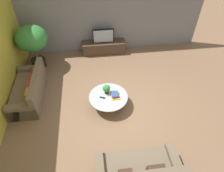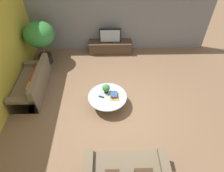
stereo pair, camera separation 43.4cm
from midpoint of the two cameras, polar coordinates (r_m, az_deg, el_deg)
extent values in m
plane|color=brown|center=(6.13, -0.33, -5.78)|extent=(24.00, 24.00, 0.00)
cube|color=slate|center=(7.90, -3.36, 19.99)|extent=(7.40, 0.12, 3.00)
cube|color=#473323|center=(8.20, -3.93, 10.92)|extent=(1.66, 0.48, 0.48)
cube|color=#2D2823|center=(8.08, -4.01, 12.29)|extent=(1.70, 0.50, 0.02)
cube|color=black|center=(7.94, -4.11, 14.06)|extent=(0.81, 0.08, 0.56)
cube|color=#99A8B7|center=(7.90, -4.09, 13.92)|extent=(0.75, 0.00, 0.50)
cube|color=black|center=(8.07, -4.01, 12.42)|extent=(0.24, 0.13, 0.02)
cylinder|color=#756656|center=(6.14, -3.04, -5.58)|extent=(0.63, 0.63, 0.02)
cylinder|color=#756656|center=(6.01, -3.11, -4.45)|extent=(0.10, 0.10, 0.38)
cylinder|color=#A8B2B7|center=(5.86, -3.18, -3.14)|extent=(1.14, 1.14, 0.02)
cube|color=brown|center=(6.85, -24.40, -1.63)|extent=(0.84, 1.94, 0.42)
cube|color=brown|center=(6.48, -22.63, 1.22)|extent=(0.16, 1.94, 0.42)
cube|color=brown|center=(7.44, -23.29, 3.40)|extent=(0.84, 0.20, 0.54)
cube|color=brown|center=(6.25, -26.04, -6.86)|extent=(0.84, 0.20, 0.54)
cube|color=#B23328|center=(6.95, -23.02, 3.35)|extent=(0.13, 0.28, 0.26)
cube|color=#B23328|center=(6.70, -23.53, 1.57)|extent=(0.15, 0.30, 0.28)
cube|color=#B23328|center=(6.44, -24.10, -0.25)|extent=(0.15, 0.35, 0.33)
cube|color=orange|center=(6.22, -24.65, -2.40)|extent=(0.16, 0.34, 0.32)
cube|color=brown|center=(4.85, 4.39, -23.18)|extent=(1.85, 0.84, 0.42)
cube|color=brown|center=(4.96, 14.53, -21.22)|extent=(0.20, 0.84, 0.54)
cube|color=#422D1E|center=(4.49, 9.36, -22.73)|extent=(0.36, 0.16, 0.34)
cylinder|color=black|center=(8.03, -21.56, 6.17)|extent=(0.50, 0.50, 0.32)
cylinder|color=brown|center=(7.82, -22.27, 8.36)|extent=(0.08, 0.08, 0.44)
ellipsoid|color=#337F38|center=(7.50, -23.59, 12.36)|extent=(1.06, 1.06, 0.85)
cylinder|color=black|center=(5.93, -3.65, -1.72)|extent=(0.12, 0.12, 0.10)
sphere|color=#337F38|center=(5.83, -3.71, -0.74)|extent=(0.22, 0.22, 0.22)
cube|color=gold|center=(5.84, -1.17, -2.92)|extent=(0.26, 0.32, 0.03)
cube|color=#A32823|center=(5.82, -1.19, -2.66)|extent=(0.23, 0.29, 0.03)
cube|color=#2D4C84|center=(5.80, -1.35, -2.39)|extent=(0.21, 0.25, 0.04)
cube|color=black|center=(5.82, -4.88, -3.41)|extent=(0.16, 0.10, 0.02)
camera|label=1|loc=(0.22, -92.09, -1.99)|focal=32.00mm
camera|label=2|loc=(0.22, 87.91, 1.99)|focal=32.00mm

